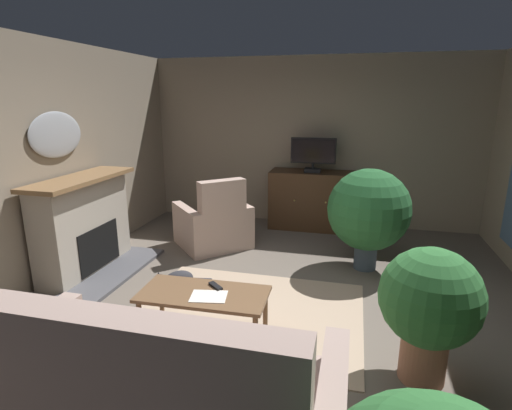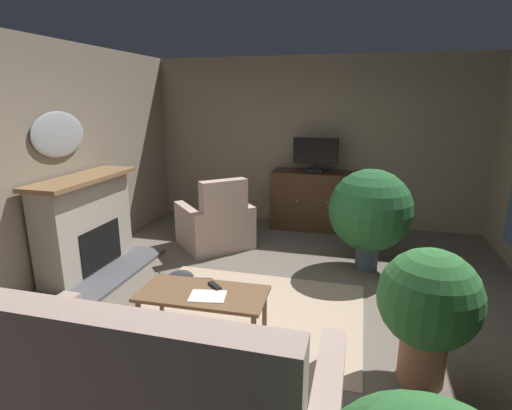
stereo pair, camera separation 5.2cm
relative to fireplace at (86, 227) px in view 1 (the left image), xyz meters
The scene contains 16 objects.
ground_plane 2.55m from the fireplace, 14.06° to the right, with size 5.97×7.15×0.04m, color #665B51.
wall_back 3.72m from the fireplace, 48.51° to the left, with size 5.97×0.10×2.74m, color gray.
wall_left 1.06m from the fireplace, 118.56° to the right, with size 0.10×7.15×2.74m, color gray.
rug_central 2.31m from the fireplace, 13.44° to the right, with size 2.22×1.76×0.01m, color tan.
fireplace is the anchor object (origin of this frame).
wall_mirror_oval 1.13m from the fireplace, behind, with size 0.06×0.85×0.53m, color #B2B7BF.
tv_cabinet 3.43m from the fireplace, 43.74° to the left, with size 1.35×0.57×0.94m.
television 3.46m from the fireplace, 43.09° to the left, with size 0.71×0.20×0.54m.
coffee_table 2.20m from the fireplace, 28.65° to the right, with size 1.12×0.55×0.46m.
tv_remote 2.21m from the fireplace, 25.09° to the right, with size 0.17×0.05×0.02m, color black.
folded_newspaper 2.29m from the fireplace, 29.14° to the right, with size 0.30×0.22×0.01m, color silver.
sofa_floral 3.06m from the fireplace, 46.33° to the right, with size 2.10×0.94×1.09m.
armchair_near_window 1.71m from the fireplace, 43.77° to the left, with size 1.26×1.26×1.03m.
potted_plant_tall_palm_by_window 3.45m from the fireplace, 15.12° to the left, with size 1.00×1.00×1.27m.
potted_plant_small_fern_corner 3.88m from the fireplace, 16.85° to the right, with size 0.74×0.74×1.05m.
cat 1.34m from the fireplace, ahead, with size 0.56×0.44×0.22m.
Camera 1 is at (0.71, -3.37, 2.08)m, focal length 28.05 mm.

